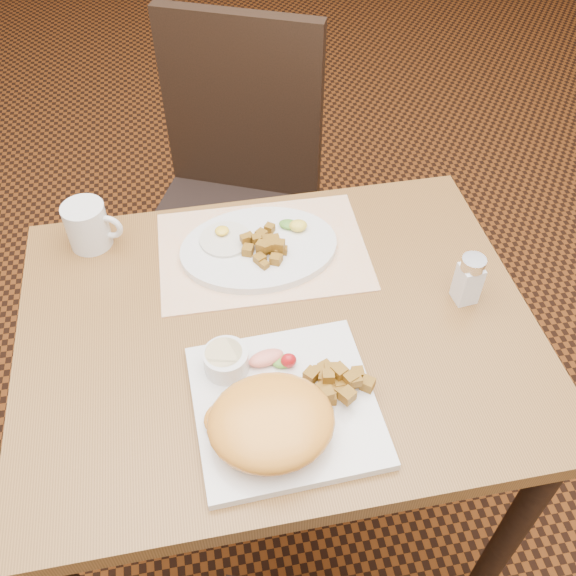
# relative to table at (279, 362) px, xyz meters

# --- Properties ---
(ground) EXTENTS (8.00, 8.00, 0.00)m
(ground) POSITION_rel_table_xyz_m (0.00, 0.00, -0.64)
(ground) COLOR black
(ground) RESTS_ON ground
(table) EXTENTS (0.90, 0.70, 0.75)m
(table) POSITION_rel_table_xyz_m (0.00, 0.00, 0.00)
(table) COLOR brown
(table) RESTS_ON ground
(chair_far) EXTENTS (0.56, 0.56, 0.97)m
(chair_far) POSITION_rel_table_xyz_m (-0.00, 0.66, -0.10)
(chair_far) COLOR black
(chair_far) RESTS_ON ground
(placemat) EXTENTS (0.41, 0.29, 0.00)m
(placemat) POSITION_rel_table_xyz_m (0.00, 0.19, 0.11)
(placemat) COLOR white
(placemat) RESTS_ON table
(plate_square) EXTENTS (0.29, 0.29, 0.02)m
(plate_square) POSITION_rel_table_xyz_m (-0.02, -0.17, 0.12)
(plate_square) COLOR silver
(plate_square) RESTS_ON table
(plate_oval) EXTENTS (0.31, 0.23, 0.02)m
(plate_oval) POSITION_rel_table_xyz_m (-0.00, 0.19, 0.12)
(plate_oval) COLOR silver
(plate_oval) RESTS_ON placemat
(hollandaise_mound) EXTENTS (0.19, 0.17, 0.07)m
(hollandaise_mound) POSITION_rel_table_xyz_m (-0.05, -0.22, 0.16)
(hollandaise_mound) COLOR #F5A030
(hollandaise_mound) RESTS_ON plate_square
(ramekin) EXTENTS (0.07, 0.07, 0.04)m
(ramekin) POSITION_rel_table_xyz_m (-0.10, -0.09, 0.15)
(ramekin) COLOR silver
(ramekin) RESTS_ON plate_square
(garnish_sq) EXTENTS (0.08, 0.05, 0.03)m
(garnish_sq) POSITION_rel_table_xyz_m (-0.02, -0.09, 0.14)
(garnish_sq) COLOR #387223
(garnish_sq) RESTS_ON plate_square
(fried_egg) EXTENTS (0.10, 0.10, 0.02)m
(fried_egg) POSITION_rel_table_xyz_m (-0.07, 0.22, 0.13)
(fried_egg) COLOR white
(fried_egg) RESTS_ON plate_oval
(garnish_ov) EXTENTS (0.06, 0.05, 0.02)m
(garnish_ov) POSITION_rel_table_xyz_m (0.07, 0.22, 0.14)
(garnish_ov) COLOR #387223
(garnish_ov) RESTS_ON plate_oval
(salt_shaker) EXTENTS (0.05, 0.05, 0.10)m
(salt_shaker) POSITION_rel_table_xyz_m (0.34, -0.00, 0.16)
(salt_shaker) COLOR white
(salt_shaker) RESTS_ON table
(coffee_mug) EXTENTS (0.11, 0.08, 0.09)m
(coffee_mug) POSITION_rel_table_xyz_m (-0.32, 0.28, 0.16)
(coffee_mug) COLOR silver
(coffee_mug) RESTS_ON table
(home_fries_sq) EXTENTS (0.12, 0.10, 0.04)m
(home_fries_sq) POSITION_rel_table_xyz_m (0.06, -0.16, 0.14)
(home_fries_sq) COLOR #966618
(home_fries_sq) RESTS_ON plate_square
(home_fries_ov) EXTENTS (0.09, 0.12, 0.03)m
(home_fries_ov) POSITION_rel_table_xyz_m (0.01, 0.17, 0.14)
(home_fries_ov) COLOR #966618
(home_fries_ov) RESTS_ON plate_oval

